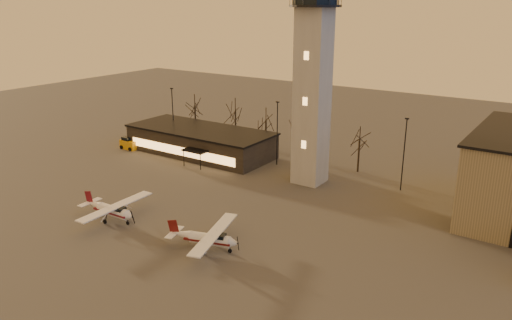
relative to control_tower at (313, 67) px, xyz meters
The scene contains 8 objects.
ground 34.15m from the control_tower, 90.00° to the right, with size 220.00×220.00×0.00m, color #474441.
control_tower is the anchor object (origin of this frame).
terminal 26.24m from the control_tower, behind, with size 25.40×12.20×4.30m.
light_poles 10.97m from the control_tower, 63.48° to the left, with size 58.50×12.25×10.14m.
tree_row 19.48m from the control_tower, 146.24° to the left, with size 37.20×9.20×8.80m.
cessna_front 28.53m from the control_tower, 86.58° to the right, with size 8.40×10.37×2.88m.
cessna_rear 31.73m from the control_tower, 116.83° to the right, with size 8.36×10.57×2.92m.
service_cart 37.56m from the control_tower, behind, with size 3.39×2.21×2.12m.
Camera 1 is at (31.51, -30.00, 24.75)m, focal length 35.00 mm.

